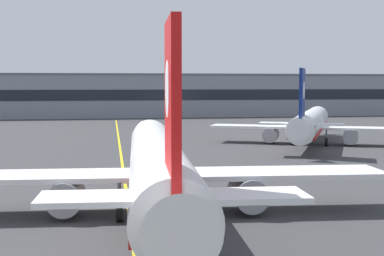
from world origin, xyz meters
name	(u,v)px	position (x,y,z in m)	size (l,w,h in m)	color
taxiway_centreline	(124,178)	(0.00, 30.00, 0.00)	(0.30, 180.00, 0.01)	yellow
airliner_foreground	(158,166)	(1.17, 13.64, 3.37)	(32.30, 41.52, 11.65)	white
airliner_background	(310,123)	(29.27, 55.98, 3.15)	(28.82, 36.06, 10.88)	white
safety_cone_by_nose_gear	(159,175)	(3.31, 29.49, 0.26)	(0.44, 0.44, 0.55)	orange
terminal_building	(139,95)	(11.47, 133.61, 5.86)	(164.99, 12.40, 11.71)	gray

